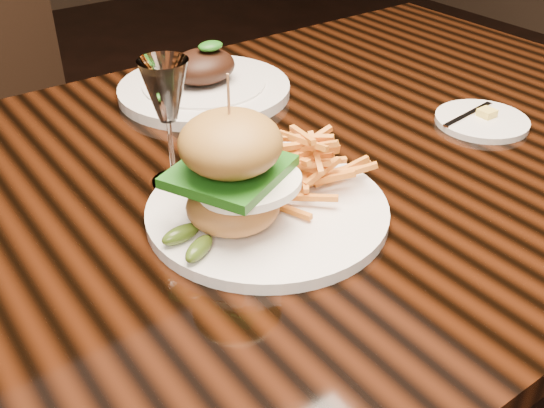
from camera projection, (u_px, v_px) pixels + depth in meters
dining_table at (238, 224)px, 0.90m from camera, size 1.60×0.90×0.75m
burger_plate at (265, 180)px, 0.75m from camera, size 0.30×0.30×0.20m
side_saucer at (482, 120)px, 0.99m from camera, size 0.14×0.14×0.02m
ramekin at (277, 158)px, 0.87m from camera, size 0.07×0.07×0.03m
wine_glass at (166, 96)px, 0.78m from camera, size 0.06×0.06×0.17m
far_dish at (204, 84)px, 1.08m from camera, size 0.29×0.29×0.09m
chair_far at (13, 110)px, 1.54m from camera, size 0.59×0.59×0.95m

